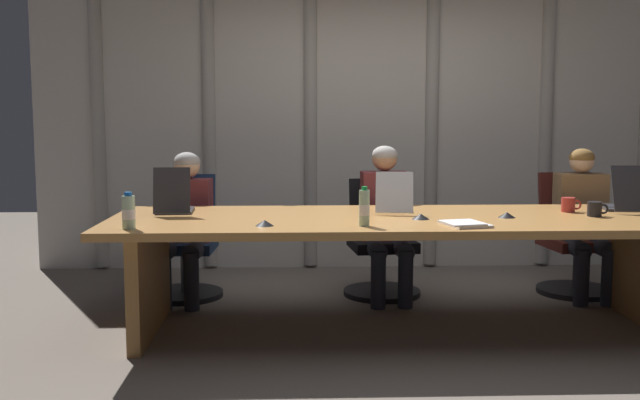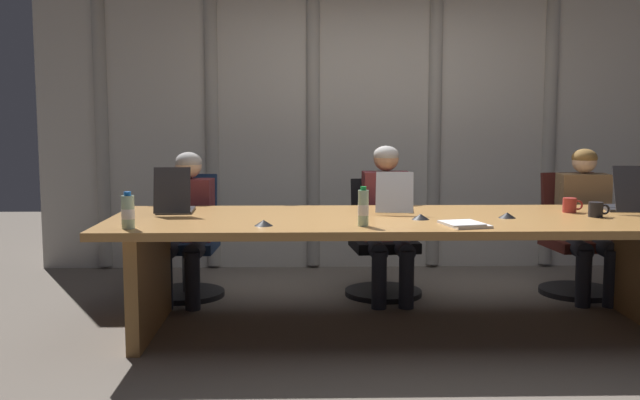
% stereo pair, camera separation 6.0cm
% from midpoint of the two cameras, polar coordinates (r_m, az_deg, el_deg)
% --- Properties ---
extents(ground_plane, '(12.16, 12.16, 0.00)m').
position_cam_midpoint_polar(ground_plane, '(4.88, 6.13, -10.00)').
color(ground_plane, '#6B6056').
extents(conference_table, '(3.78, 1.25, 0.74)m').
position_cam_midpoint_polar(conference_table, '(4.75, 6.22, -3.05)').
color(conference_table, '#B77F42').
rests_on(conference_table, ground_plane).
extents(curtain_backdrop, '(6.08, 0.17, 2.62)m').
position_cam_midpoint_polar(curtain_backdrop, '(6.72, 3.78, 5.86)').
color(curtain_backdrop, beige).
rests_on(curtain_backdrop, ground_plane).
extents(laptop_left_end, '(0.26, 0.41, 0.31)m').
position_cam_midpoint_polar(laptop_left_end, '(4.97, -11.68, -0.32)').
color(laptop_left_end, '#2D2D33').
rests_on(laptop_left_end, conference_table).
extents(laptop_left_mid, '(0.30, 0.46, 0.28)m').
position_cam_midpoint_polar(laptop_left_mid, '(4.98, 5.47, -0.27)').
color(laptop_left_mid, '#BCBCC1').
rests_on(laptop_left_mid, conference_table).
extents(laptop_center, '(0.28, 0.50, 0.32)m').
position_cam_midpoint_polar(laptop_center, '(5.42, 22.22, -0.11)').
color(laptop_center, '#2D2D33').
rests_on(laptop_center, conference_table).
extents(office_chair_left_end, '(0.60, 0.60, 0.94)m').
position_cam_midpoint_polar(office_chair_left_end, '(5.78, -10.84, -4.00)').
color(office_chair_left_end, navy).
rests_on(office_chair_left_end, ground_plane).
extents(office_chair_left_mid, '(0.60, 0.60, 0.90)m').
position_cam_midpoint_polar(office_chair_left_mid, '(5.75, 4.48, -4.07)').
color(office_chair_left_mid, black).
rests_on(office_chair_left_mid, ground_plane).
extents(office_chair_center, '(0.60, 0.60, 0.94)m').
position_cam_midpoint_polar(office_chair_center, '(6.12, 18.95, -3.63)').
color(office_chair_center, '#511E19').
rests_on(office_chair_center, ground_plane).
extents(person_left_end, '(0.39, 0.56, 1.12)m').
position_cam_midpoint_polar(person_left_end, '(5.57, -10.79, -1.34)').
color(person_left_end, brown).
rests_on(person_left_end, ground_plane).
extents(person_left_mid, '(0.37, 0.55, 1.17)m').
position_cam_midpoint_polar(person_left_mid, '(5.54, 4.87, -1.07)').
color(person_left_mid, brown).
rests_on(person_left_mid, ground_plane).
extents(person_center, '(0.40, 0.56, 1.14)m').
position_cam_midpoint_polar(person_center, '(5.93, 19.65, -1.07)').
color(person_center, olive).
rests_on(person_center, ground_plane).
extents(water_bottle_primary, '(0.06, 0.06, 0.23)m').
position_cam_midpoint_polar(water_bottle_primary, '(4.29, 3.09, -0.63)').
color(water_bottle_primary, '#ADD1B2').
rests_on(water_bottle_primary, conference_table).
extents(water_bottle_secondary, '(0.08, 0.08, 0.21)m').
position_cam_midpoint_polar(water_bottle_secondary, '(4.32, -15.13, -0.94)').
color(water_bottle_secondary, '#ADD1B2').
rests_on(water_bottle_secondary, conference_table).
extents(coffee_mug_near, '(0.14, 0.09, 0.10)m').
position_cam_midpoint_polar(coffee_mug_near, '(5.02, 20.40, -0.67)').
color(coffee_mug_near, black).
rests_on(coffee_mug_near, conference_table).
extents(coffee_mug_far, '(0.14, 0.09, 0.10)m').
position_cam_midpoint_polar(coffee_mug_far, '(5.20, 18.57, -0.35)').
color(coffee_mug_far, '#B2332D').
rests_on(coffee_mug_far, conference_table).
extents(conference_mic_left_side, '(0.11, 0.11, 0.03)m').
position_cam_midpoint_polar(conference_mic_left_side, '(4.80, 14.06, -1.14)').
color(conference_mic_left_side, black).
rests_on(conference_mic_left_side, conference_table).
extents(conference_mic_middle, '(0.11, 0.11, 0.03)m').
position_cam_midpoint_polar(conference_mic_middle, '(4.62, 7.52, -1.28)').
color(conference_mic_middle, black).
rests_on(conference_mic_middle, conference_table).
extents(conference_mic_right_side, '(0.11, 0.11, 0.03)m').
position_cam_midpoint_polar(conference_mic_right_side, '(4.32, -4.76, -1.80)').
color(conference_mic_right_side, black).
rests_on(conference_mic_right_side, conference_table).
extents(spiral_notepad, '(0.28, 0.35, 0.03)m').
position_cam_midpoint_polar(spiral_notepad, '(4.40, 10.91, -1.85)').
color(spiral_notepad, silver).
rests_on(spiral_notepad, conference_table).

